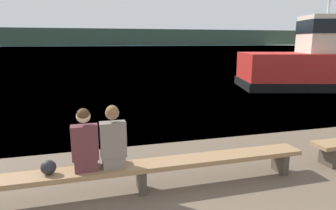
{
  "coord_description": "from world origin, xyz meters",
  "views": [
    {
      "loc": [
        -0.77,
        -1.57,
        2.59
      ],
      "look_at": [
        1.45,
        6.22,
        0.85
      ],
      "focal_mm": 32.0,
      "sensor_mm": 36.0,
      "label": 1
    }
  ],
  "objects": [
    {
      "name": "far_shoreline",
      "position": [
        0.0,
        187.97,
        4.9
      ],
      "size": [
        600.0,
        12.0,
        9.81
      ],
      "primitive_type": "cube",
      "color": "#2D3D2D",
      "rests_on": "ground"
    },
    {
      "name": "bench_main",
      "position": [
        0.11,
        3.22,
        0.41
      ],
      "size": [
        6.26,
        0.47,
        0.5
      ],
      "color": "#8E6B47",
      "rests_on": "ground"
    },
    {
      "name": "shopping_bag",
      "position": [
        -1.39,
        3.22,
        0.62
      ],
      "size": [
        0.24,
        0.2,
        0.24
      ],
      "color": "#232328",
      "rests_on": "bench_main"
    },
    {
      "name": "water_surface",
      "position": [
        0.0,
        125.52,
        0.0
      ],
      "size": [
        240.0,
        240.0,
        0.0
      ],
      "primitive_type": "plane",
      "color": "#426B8E",
      "rests_on": "ground"
    },
    {
      "name": "person_left",
      "position": [
        -0.8,
        3.23,
        0.96
      ],
      "size": [
        0.42,
        0.41,
        1.05
      ],
      "color": "#56282D",
      "rests_on": "bench_main"
    },
    {
      "name": "tugboat_red",
      "position": [
        12.04,
        12.19,
        1.25
      ],
      "size": [
        9.35,
        5.97,
        6.03
      ],
      "rotation": [
        0.0,
        0.0,
        1.28
      ],
      "color": "red",
      "rests_on": "water_surface"
    },
    {
      "name": "person_right",
      "position": [
        -0.35,
        3.23,
        0.98
      ],
      "size": [
        0.42,
        0.42,
        1.08
      ],
      "color": "#70665B",
      "rests_on": "bench_main"
    }
  ]
}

